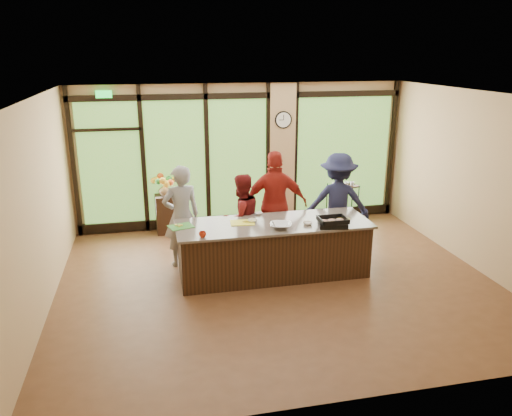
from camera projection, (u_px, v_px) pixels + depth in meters
name	position (u px, v px, depth m)	size (l,w,h in m)	color
floor	(277.00, 281.00, 8.20)	(7.00, 7.00, 0.00)	#56341E
ceiling	(280.00, 95.00, 7.30)	(7.00, 7.00, 0.00)	white
back_wall	(242.00, 156.00, 10.54)	(7.00, 7.00, 0.00)	tan
left_wall	(39.00, 208.00, 7.04)	(6.00, 6.00, 0.00)	tan
right_wall	(478.00, 182.00, 8.46)	(6.00, 6.00, 0.00)	tan
window_wall	(250.00, 161.00, 10.57)	(6.90, 0.12, 3.00)	tan
island_base	(273.00, 250.00, 8.35)	(3.10, 1.00, 0.88)	black
countertop	(273.00, 224.00, 8.21)	(3.20, 1.10, 0.04)	slate
wall_clock	(283.00, 120.00, 10.37)	(0.36, 0.04, 0.36)	black
cook_left	(181.00, 216.00, 8.59)	(0.66, 0.43, 1.80)	gray
cook_midleft	(241.00, 218.00, 8.79)	(0.78, 0.61, 1.60)	maroon
cook_midright	(275.00, 205.00, 8.97)	(1.15, 0.48, 1.95)	maroon
cook_right	(337.00, 202.00, 9.29)	(1.20, 0.69, 1.85)	#1A1D3A
roasting_pan	(333.00, 224.00, 8.03)	(0.45, 0.35, 0.08)	black
mixing_bowl	(281.00, 226.00, 7.93)	(0.34, 0.34, 0.08)	silver
cutting_board_left	(181.00, 226.00, 8.01)	(0.38, 0.29, 0.01)	#398931
cutting_board_center	(242.00, 223.00, 8.19)	(0.39, 0.29, 0.01)	yellow
cutting_board_right	(336.00, 218.00, 8.42)	(0.39, 0.29, 0.01)	yellow
prep_bowl_near	(252.00, 221.00, 8.22)	(0.16, 0.16, 0.05)	white
prep_bowl_mid	(308.00, 223.00, 8.10)	(0.15, 0.15, 0.05)	white
prep_bowl_far	(259.00, 213.00, 8.62)	(0.13, 0.13, 0.03)	white
red_ramekin	(203.00, 234.00, 7.55)	(0.11, 0.11, 0.09)	#B32B11
flower_stand	(166.00, 214.00, 10.30)	(0.40, 0.40, 0.80)	black
flower_vase	(164.00, 189.00, 10.15)	(0.25, 0.25, 0.26)	olive
bar_cart	(342.00, 198.00, 10.93)	(0.74, 0.57, 0.90)	black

